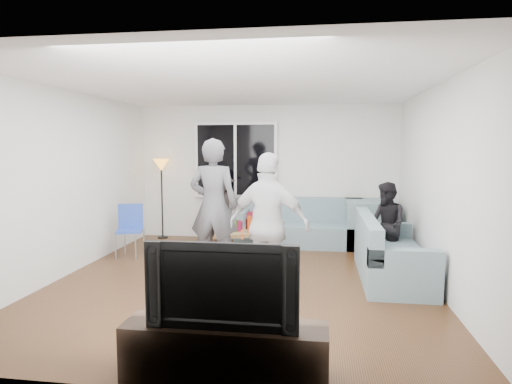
% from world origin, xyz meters
% --- Properties ---
extents(floor, '(5.00, 5.50, 0.04)m').
position_xyz_m(floor, '(0.00, 0.00, -0.02)').
color(floor, '#56351C').
rests_on(floor, ground).
extents(ceiling, '(5.00, 5.50, 0.04)m').
position_xyz_m(ceiling, '(0.00, 0.00, 2.62)').
color(ceiling, white).
rests_on(ceiling, ground).
extents(wall_back, '(5.00, 0.04, 2.60)m').
position_xyz_m(wall_back, '(0.00, 2.77, 1.30)').
color(wall_back, silver).
rests_on(wall_back, ground).
extents(wall_front, '(5.00, 0.04, 2.60)m').
position_xyz_m(wall_front, '(0.00, -2.77, 1.30)').
color(wall_front, silver).
rests_on(wall_front, ground).
extents(wall_left, '(0.04, 5.50, 2.60)m').
position_xyz_m(wall_left, '(-2.52, 0.00, 1.30)').
color(wall_left, silver).
rests_on(wall_left, ground).
extents(wall_right, '(0.04, 5.50, 2.60)m').
position_xyz_m(wall_right, '(2.52, 0.00, 1.30)').
color(wall_right, silver).
rests_on(wall_right, ground).
extents(window_frame, '(1.62, 0.06, 1.47)m').
position_xyz_m(window_frame, '(-0.60, 2.69, 1.55)').
color(window_frame, white).
rests_on(window_frame, wall_back).
extents(window_glass, '(1.50, 0.02, 1.35)m').
position_xyz_m(window_glass, '(-0.60, 2.65, 1.55)').
color(window_glass, black).
rests_on(window_glass, window_frame).
extents(window_mullion, '(0.05, 0.03, 1.35)m').
position_xyz_m(window_mullion, '(-0.60, 2.64, 1.55)').
color(window_mullion, white).
rests_on(window_mullion, window_frame).
extents(radiator, '(1.30, 0.12, 0.62)m').
position_xyz_m(radiator, '(-0.60, 2.65, 0.31)').
color(radiator, silver).
rests_on(radiator, floor).
extents(potted_plant, '(0.21, 0.18, 0.36)m').
position_xyz_m(potted_plant, '(-0.05, 2.62, 0.80)').
color(potted_plant, '#27632A').
rests_on(potted_plant, radiator).
extents(vase, '(0.17, 0.17, 0.17)m').
position_xyz_m(vase, '(-0.80, 2.62, 0.70)').
color(vase, silver).
rests_on(vase, radiator).
extents(sofa_back_section, '(2.30, 0.85, 0.85)m').
position_xyz_m(sofa_back_section, '(0.66, 2.27, 0.42)').
color(sofa_back_section, slate).
rests_on(sofa_back_section, floor).
extents(sofa_right_section, '(2.00, 0.85, 0.85)m').
position_xyz_m(sofa_right_section, '(2.02, 0.41, 0.42)').
color(sofa_right_section, slate).
rests_on(sofa_right_section, floor).
extents(sofa_corner, '(0.85, 0.85, 0.85)m').
position_xyz_m(sofa_corner, '(1.92, 2.27, 0.42)').
color(sofa_corner, slate).
rests_on(sofa_corner, floor).
extents(cushion_yellow, '(0.44, 0.39, 0.14)m').
position_xyz_m(cushion_yellow, '(-0.90, 2.25, 0.51)').
color(cushion_yellow, orange).
rests_on(cushion_yellow, sofa_back_section).
extents(cushion_red, '(0.37, 0.32, 0.13)m').
position_xyz_m(cushion_red, '(-0.23, 2.33, 0.51)').
color(cushion_red, maroon).
rests_on(cushion_red, sofa_back_section).
extents(coffee_table, '(1.24, 0.93, 0.40)m').
position_xyz_m(coffee_table, '(-0.28, 1.43, 0.20)').
color(coffee_table, '#9A7F4A').
rests_on(coffee_table, floor).
extents(pitcher, '(0.17, 0.17, 0.17)m').
position_xyz_m(pitcher, '(-0.33, 1.43, 0.49)').
color(pitcher, maroon).
rests_on(pitcher, coffee_table).
extents(side_chair, '(0.50, 0.50, 0.86)m').
position_xyz_m(side_chair, '(-2.05, 1.00, 0.43)').
color(side_chair, '#2849B1').
rests_on(side_chair, floor).
extents(floor_lamp, '(0.32, 0.32, 1.56)m').
position_xyz_m(floor_lamp, '(-2.05, 2.51, 0.78)').
color(floor_lamp, orange).
rests_on(floor_lamp, floor).
extents(player_left, '(0.73, 0.50, 1.93)m').
position_xyz_m(player_left, '(-0.48, 0.34, 0.96)').
color(player_left, '#4B4B50').
rests_on(player_left, floor).
extents(player_right, '(1.10, 0.67, 1.75)m').
position_xyz_m(player_right, '(0.42, -0.54, 0.87)').
color(player_right, silver).
rests_on(player_right, floor).
extents(spectator_right, '(0.66, 0.75, 1.29)m').
position_xyz_m(spectator_right, '(2.02, 0.98, 0.64)').
color(spectator_right, black).
rests_on(spectator_right, floor).
extents(spectator_back, '(0.92, 0.60, 1.35)m').
position_xyz_m(spectator_back, '(-0.79, 2.30, 0.67)').
color(spectator_back, black).
rests_on(spectator_back, floor).
extents(tv_console, '(1.60, 0.40, 0.44)m').
position_xyz_m(tv_console, '(0.30, -2.50, 0.22)').
color(tv_console, black).
rests_on(tv_console, floor).
extents(television, '(1.17, 0.15, 0.67)m').
position_xyz_m(television, '(0.30, -2.50, 0.78)').
color(television, black).
rests_on(television, tv_console).
extents(bottle_b, '(0.08, 0.08, 0.22)m').
position_xyz_m(bottle_b, '(-0.37, 1.34, 0.51)').
color(bottle_b, '#21941A').
rests_on(bottle_b, coffee_table).
extents(bottle_a, '(0.07, 0.07, 0.23)m').
position_xyz_m(bottle_a, '(-0.60, 1.56, 0.51)').
color(bottle_a, orange).
rests_on(bottle_a, coffee_table).
extents(bottle_d, '(0.07, 0.07, 0.28)m').
position_xyz_m(bottle_d, '(-0.11, 1.31, 0.54)').
color(bottle_d, '#D24112').
rests_on(bottle_d, coffee_table).
extents(bottle_e, '(0.07, 0.07, 0.22)m').
position_xyz_m(bottle_e, '(0.06, 1.60, 0.51)').
color(bottle_e, black).
rests_on(bottle_e, coffee_table).
extents(bottle_c, '(0.07, 0.07, 0.18)m').
position_xyz_m(bottle_c, '(-0.20, 1.62, 0.49)').
color(bottle_c, black).
rests_on(bottle_c, coffee_table).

